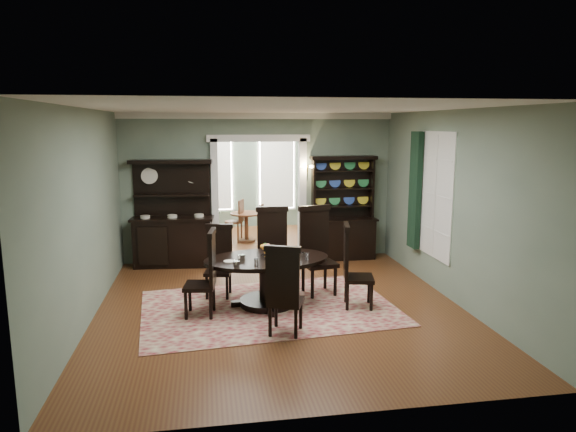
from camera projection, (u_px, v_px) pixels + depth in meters
name	position (u px, v px, depth m)	size (l,w,h in m)	color
room	(280.00, 206.00, 7.62)	(5.51, 6.01, 3.01)	#5A3317
parlor	(248.00, 175.00, 12.97)	(3.51, 3.50, 3.01)	#5A3317
doorway_trim	(259.00, 182.00, 10.49)	(2.08, 0.25, 2.57)	silver
right_window	(426.00, 193.00, 8.90)	(0.15, 1.47, 2.12)	white
wall_sconce	(306.00, 168.00, 10.44)	(0.27, 0.21, 0.21)	gold
rug	(269.00, 307.00, 7.86)	(3.78, 2.53, 0.01)	maroon
dining_table	(267.00, 272.00, 7.89)	(2.05, 1.97, 0.76)	black
centerpiece	(269.00, 254.00, 7.81)	(1.30, 0.84, 0.21)	silver
chair_far_left	(219.00, 258.00, 8.36)	(0.51, 0.49, 1.17)	black
chair_far_mid	(273.00, 247.00, 8.58)	(0.55, 0.51, 1.42)	black
chair_far_right	(316.00, 247.00, 8.50)	(0.62, 0.60, 1.45)	black
chair_end_left	(207.00, 271.00, 7.43)	(0.51, 0.53, 1.28)	black
chair_end_right	(352.00, 264.00, 7.78)	(0.54, 0.56, 1.30)	black
chair_near	(284.00, 289.00, 6.69)	(0.59, 0.57, 1.25)	black
sideboard	(173.00, 229.00, 10.13)	(1.64, 0.70, 2.10)	black
welsh_dresser	(343.00, 222.00, 10.68)	(1.37, 0.51, 2.14)	black
parlor_table	(246.00, 223.00, 12.25)	(0.76, 0.76, 0.70)	#532C17
parlor_chair_left	(237.00, 219.00, 12.21)	(0.48, 0.47, 1.02)	#532C17
parlor_chair_right	(265.00, 221.00, 12.50)	(0.41, 0.40, 0.86)	#532C17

